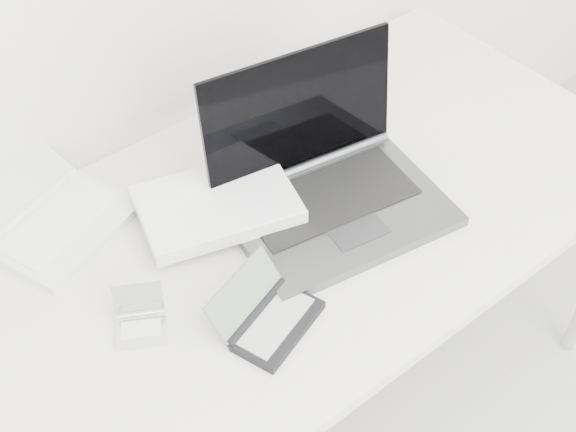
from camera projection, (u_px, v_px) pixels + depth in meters
desk at (287, 235)px, 1.66m from camera, size 1.60×0.80×0.73m
laptop_large at (291, 190)px, 1.62m from camera, size 0.61×0.48×0.29m
netbook_open_white at (45, 215)px, 1.61m from camera, size 0.37×0.40×0.11m
pda_silver at (141, 322)px, 1.43m from camera, size 0.12×0.12×0.07m
palmtop_charcoal at (269, 317)px, 1.43m from camera, size 0.21×0.19×0.09m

